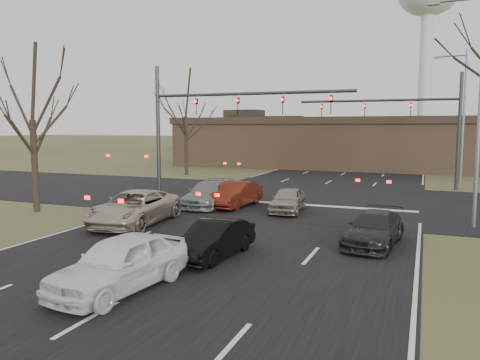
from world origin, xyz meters
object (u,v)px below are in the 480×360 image
object	(u,v)px
water_tower	(428,3)
car_silver_suv	(134,208)
car_black_hatch	(214,239)
building	(374,143)
car_red_ahead	(236,194)
mast_arm_far	(415,117)
car_charcoal_sedan	(374,229)
car_grey_ahead	(209,194)
streetlight_right_near	(476,97)
car_silver_ahead	(288,200)
streetlight_right_far	(461,110)
mast_arm_near	(206,114)
car_white_sedan	(120,263)

from	to	relation	value
water_tower	car_silver_suv	world-z (taller)	water_tower
car_black_hatch	water_tower	bearing A→B (deg)	92.72
building	car_black_hatch	distance (m)	36.36
car_red_ahead	car_black_hatch	bearing A→B (deg)	-67.41
mast_arm_far	car_silver_suv	xyz separation A→B (m)	(-11.22, -17.76, -4.27)
car_charcoal_sedan	car_grey_ahead	bearing A→B (deg)	156.24
mast_arm_far	car_silver_suv	distance (m)	21.44
streetlight_right_near	car_grey_ahead	world-z (taller)	streetlight_right_near
water_tower	car_silver_ahead	xyz separation A→B (m)	(-5.50, -109.33, -34.84)
streetlight_right_far	car_grey_ahead	bearing A→B (deg)	-129.32
streetlight_right_near	car_grey_ahead	xyz separation A→B (m)	(-12.82, 0.74, -4.91)
car_black_hatch	car_red_ahead	world-z (taller)	car_red_ahead
mast_arm_far	streetlight_right_near	xyz separation A→B (m)	(2.64, -13.00, 0.57)
mast_arm_far	car_silver_ahead	world-z (taller)	mast_arm_far
car_silver_ahead	car_black_hatch	bearing A→B (deg)	-95.43
mast_arm_far	car_black_hatch	size ratio (longest dim) A/B	2.97
car_charcoal_sedan	car_red_ahead	world-z (taller)	car_red_ahead
building	car_grey_ahead	xyz separation A→B (m)	(-6.00, -27.26, -1.99)
mast_arm_near	car_grey_ahead	world-z (taller)	mast_arm_near
car_silver_suv	car_red_ahead	distance (m)	6.39
streetlight_right_near	car_white_sedan	bearing A→B (deg)	-127.70
water_tower	car_silver_ahead	world-z (taller)	water_tower
building	mast_arm_far	world-z (taller)	mast_arm_far
car_silver_suv	car_charcoal_sedan	size ratio (longest dim) A/B	1.28
building	car_black_hatch	world-z (taller)	building
streetlight_right_near	car_black_hatch	world-z (taller)	streetlight_right_near
streetlight_right_far	car_grey_ahead	xyz separation A→B (m)	(-13.32, -16.26, -4.91)
car_black_hatch	mast_arm_far	bearing A→B (deg)	80.42
car_black_hatch	car_red_ahead	distance (m)	9.88
car_charcoal_sedan	car_grey_ahead	distance (m)	10.73
car_red_ahead	car_silver_ahead	distance (m)	3.08
mast_arm_near	car_black_hatch	distance (m)	13.41
streetlight_right_near	car_red_ahead	xyz separation A→B (m)	(-11.37, 1.12, -4.91)
water_tower	car_silver_ahead	distance (m)	114.88
car_silver_ahead	car_charcoal_sedan	bearing A→B (deg)	-53.35
building	car_silver_ahead	bearing A→B (deg)	-93.14
streetlight_right_far	car_grey_ahead	distance (m)	21.59
streetlight_right_far	car_red_ahead	world-z (taller)	streetlight_right_far
car_black_hatch	car_charcoal_sedan	world-z (taller)	car_black_hatch
streetlight_right_near	car_white_sedan	size ratio (longest dim) A/B	2.29
mast_arm_near	car_charcoal_sedan	xyz separation A→B (m)	(10.52, -7.63, -4.47)
streetlight_right_near	car_grey_ahead	bearing A→B (deg)	176.72
car_white_sedan	car_charcoal_sedan	size ratio (longest dim) A/B	1.05
streetlight_right_far	car_black_hatch	distance (m)	27.23
mast_arm_near	car_white_sedan	xyz separation A→B (m)	(4.73, -15.06, -4.33)
car_grey_ahead	car_red_ahead	size ratio (longest dim) A/B	1.13
water_tower	mast_arm_far	distance (m)	101.67
mast_arm_near	car_charcoal_sedan	distance (m)	13.74
car_silver_suv	mast_arm_near	bearing A→B (deg)	86.76
building	mast_arm_near	distance (m)	26.14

